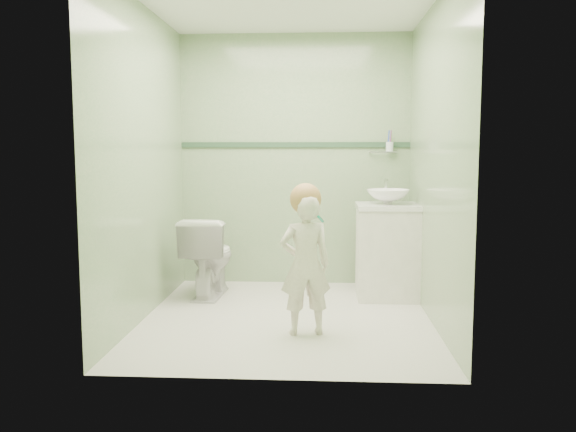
{
  "coord_description": "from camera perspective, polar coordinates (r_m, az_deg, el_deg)",
  "views": [
    {
      "loc": [
        0.27,
        -4.45,
        1.29
      ],
      "look_at": [
        0.0,
        0.15,
        0.78
      ],
      "focal_mm": 36.71,
      "sensor_mm": 36.0,
      "label": 1
    }
  ],
  "objects": [
    {
      "name": "room_shell",
      "position": [
        4.46,
        -0.11,
        5.16
      ],
      "size": [
        2.5,
        2.54,
        2.4
      ],
      "color": "#80A978",
      "rests_on": "ground"
    },
    {
      "name": "basin",
      "position": [
        5.19,
        9.66,
        1.85
      ],
      "size": [
        0.37,
        0.37,
        0.13
      ],
      "primitive_type": "imported",
      "color": "white",
      "rests_on": "counter"
    },
    {
      "name": "cup_holder",
      "position": [
        5.67,
        9.74,
        6.65
      ],
      "size": [
        0.26,
        0.07,
        0.21
      ],
      "color": "silver",
      "rests_on": "room_shell"
    },
    {
      "name": "counter",
      "position": [
        5.2,
        9.64,
        0.93
      ],
      "size": [
        0.54,
        0.52,
        0.04
      ],
      "primitive_type": "cube",
      "color": "white",
      "rests_on": "vanity"
    },
    {
      "name": "teal_toothbrush",
      "position": [
        3.97,
        3.07,
        -0.23
      ],
      "size": [
        0.11,
        0.14,
        0.08
      ],
      "color": "#078563",
      "rests_on": "toddler"
    },
    {
      "name": "trim_stripe",
      "position": [
        5.69,
        0.65,
        6.92
      ],
      "size": [
        2.2,
        0.02,
        0.05
      ],
      "primitive_type": "cube",
      "color": "#2D4C35",
      "rests_on": "room_shell"
    },
    {
      "name": "toilet",
      "position": [
        5.31,
        -7.69,
        -3.89
      ],
      "size": [
        0.43,
        0.72,
        0.71
      ],
      "primitive_type": "imported",
      "rotation": [
        0.0,
        0.0,
        3.09
      ],
      "color": "white",
      "rests_on": "ground"
    },
    {
      "name": "faucet",
      "position": [
        5.37,
        9.46,
        2.86
      ],
      "size": [
        0.03,
        0.13,
        0.18
      ],
      "color": "silver",
      "rests_on": "counter"
    },
    {
      "name": "vanity",
      "position": [
        5.26,
        9.56,
        -3.52
      ],
      "size": [
        0.52,
        0.5,
        0.8
      ],
      "primitive_type": "cube",
      "color": "silver",
      "rests_on": "ground"
    },
    {
      "name": "toddler",
      "position": [
        4.13,
        1.69,
        -4.75
      ],
      "size": [
        0.4,
        0.31,
        0.99
      ],
      "primitive_type": "imported",
      "rotation": [
        0.0,
        0.0,
        3.36
      ],
      "color": "beige",
      "rests_on": "ground"
    },
    {
      "name": "hair_cap",
      "position": [
        4.09,
        1.72,
        1.67
      ],
      "size": [
        0.22,
        0.22,
        0.22
      ],
      "primitive_type": "sphere",
      "color": "#B18047",
      "rests_on": "toddler"
    },
    {
      "name": "ground",
      "position": [
        4.64,
        -0.11,
        -9.83
      ],
      "size": [
        2.5,
        2.5,
        0.0
      ],
      "primitive_type": "plane",
      "color": "silver",
      "rests_on": "ground"
    }
  ]
}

